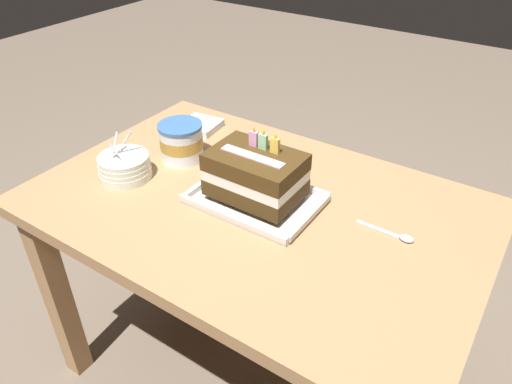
% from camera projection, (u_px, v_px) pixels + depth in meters
% --- Properties ---
extents(ground_plane, '(8.00, 8.00, 0.00)m').
position_uv_depth(ground_plane, '(256.00, 370.00, 1.59)').
color(ground_plane, '#6B5B4C').
extents(dining_table, '(1.11, 0.74, 0.69)m').
position_uv_depth(dining_table, '(256.00, 233.00, 1.26)').
color(dining_table, '#9E754C').
rests_on(dining_table, ground_plane).
extents(foil_tray, '(0.31, 0.22, 0.02)m').
position_uv_depth(foil_tray, '(256.00, 200.00, 1.20)').
color(foil_tray, silver).
rests_on(foil_tray, dining_table).
extents(birthday_cake, '(0.22, 0.15, 0.16)m').
position_uv_depth(birthday_cake, '(256.00, 175.00, 1.15)').
color(birthday_cake, '#412D12').
rests_on(birthday_cake, foil_tray).
extents(bowl_stack, '(0.14, 0.14, 0.13)m').
position_uv_depth(bowl_stack, '(125.00, 167.00, 1.28)').
color(bowl_stack, silver).
rests_on(bowl_stack, dining_table).
extents(ice_cream_tub, '(0.12, 0.12, 0.11)m').
position_uv_depth(ice_cream_tub, '(181.00, 142.00, 1.35)').
color(ice_cream_tub, white).
rests_on(ice_cream_tub, dining_table).
extents(serving_spoon_near_tray, '(0.14, 0.02, 0.01)m').
position_uv_depth(serving_spoon_near_tray, '(399.00, 236.00, 1.08)').
color(serving_spoon_near_tray, silver).
rests_on(serving_spoon_near_tray, dining_table).
extents(napkin_pile, '(0.12, 0.12, 0.02)m').
position_uv_depth(napkin_pile, '(201.00, 126.00, 1.52)').
color(napkin_pile, white).
rests_on(napkin_pile, dining_table).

